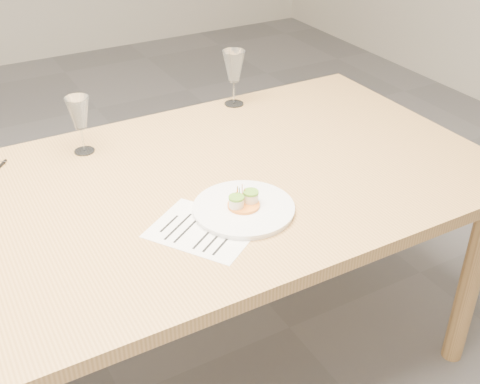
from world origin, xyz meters
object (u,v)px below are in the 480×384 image
recipe_sheet (203,230)px  wine_glass_1 (79,114)px  dining_table (96,232)px  wine_glass_2 (234,67)px  dinner_plate (244,208)px

recipe_sheet → wine_glass_1: bearing=69.9°
dining_table → wine_glass_2: wine_glass_2 is taller
dining_table → recipe_sheet: 0.32m
dining_table → wine_glass_2: size_ratio=11.90×
dining_table → recipe_sheet: (0.22, -0.22, 0.07)m
recipe_sheet → wine_glass_1: size_ratio=1.78×
wine_glass_2 → dinner_plate: bearing=-116.8°
wine_glass_1 → wine_glass_2: size_ratio=0.91×
dining_table → dinner_plate: 0.41m
recipe_sheet → wine_glass_1: wine_glass_1 is taller
wine_glass_1 → wine_glass_2: wine_glass_2 is taller
dining_table → dinner_plate: (0.35, -0.20, 0.08)m
recipe_sheet → wine_glass_2: (0.45, 0.66, 0.14)m
dinner_plate → wine_glass_2: wine_glass_2 is taller
dining_table → recipe_sheet: recipe_sheet is taller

